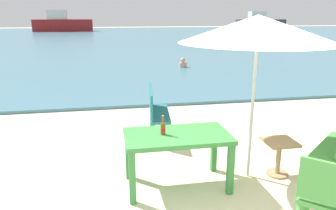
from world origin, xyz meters
TOP-DOWN VIEW (x-y plane):
  - sea_water at (0.00, 30.00)m, footprint 120.00×50.00m
  - picnic_table_green at (-0.51, 0.98)m, footprint 1.40×0.80m
  - beer_bottle_amber at (-0.70, 1.00)m, footprint 0.07×0.07m
  - patio_umbrella at (0.57, 1.06)m, footprint 2.10×2.10m
  - side_table_wood at (1.02, 1.01)m, footprint 0.44×0.44m
  - bench_teal_center at (-0.50, 2.96)m, footprint 0.49×1.23m
  - swimmer_person at (1.87, 10.78)m, footprint 0.34×0.34m
  - boat_ferry at (21.23, 43.53)m, footprint 7.09×1.93m
  - boat_sailboat at (-6.80, 43.46)m, footprint 7.52×2.05m

SIDE VIEW (x-z plane):
  - sea_water at x=0.00m, z-range 0.00..0.08m
  - swimmer_person at x=1.87m, z-range 0.03..0.44m
  - side_table_wood at x=1.02m, z-range 0.08..0.62m
  - bench_teal_center at x=-0.50m, z-range 0.07..1.02m
  - picnic_table_green at x=-0.51m, z-range 0.27..1.03m
  - beer_bottle_amber at x=-0.70m, z-range 0.72..0.99m
  - boat_ferry at x=21.23m, z-range -0.28..2.29m
  - boat_sailboat at x=-6.80m, z-range -0.30..2.43m
  - patio_umbrella at x=0.57m, z-range 0.97..3.27m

